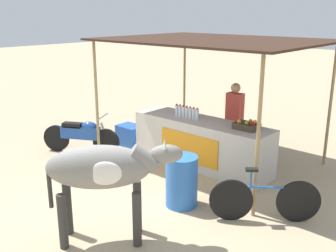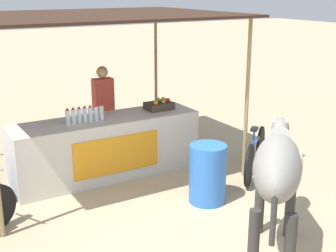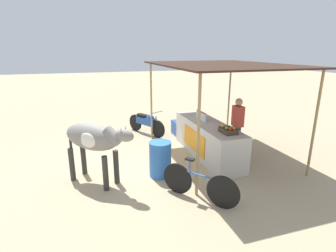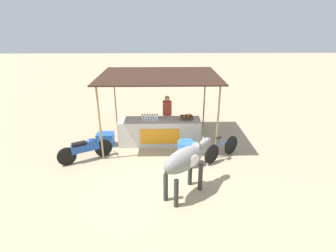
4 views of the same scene
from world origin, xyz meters
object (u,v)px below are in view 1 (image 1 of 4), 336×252
at_px(water_barrel, 182,181).
at_px(cow, 104,170).
at_px(stall_counter, 201,143).
at_px(vendor_behind_counter, 234,121).
at_px(cooler_box, 130,135).
at_px(motorcycle_parked, 81,135).
at_px(bicycle_leaning, 264,200).
at_px(fruit_crate, 247,126).

distance_m(water_barrel, cow, 1.59).
xyz_separation_m(stall_counter, cow, (0.71, -3.08, 0.55)).
xyz_separation_m(vendor_behind_counter, cooler_box, (-2.31, -0.85, -0.61)).
height_order(motorcycle_parked, bicycle_leaning, motorcycle_parked).
bearing_deg(fruit_crate, cooler_box, -177.19).
bearing_deg(water_barrel, bicycle_leaning, 19.20).
xyz_separation_m(water_barrel, bicycle_leaning, (1.25, 0.44, -0.07)).
bearing_deg(cow, fruit_crate, 84.60).
bearing_deg(bicycle_leaning, cooler_box, 165.23).
bearing_deg(cow, motorcycle_parked, 148.95).
height_order(fruit_crate, motorcycle_parked, fruit_crate).
bearing_deg(fruit_crate, cow, -95.40).
bearing_deg(motorcycle_parked, cow, -31.05).
relative_size(cooler_box, cow, 0.39).
relative_size(vendor_behind_counter, bicycle_leaning, 1.25).
bearing_deg(vendor_behind_counter, stall_counter, -111.17).
height_order(cooler_box, cow, cow).
bearing_deg(vendor_behind_counter, cooler_box, -159.78).
xyz_separation_m(cooler_box, motorcycle_parked, (-0.40, -1.10, 0.19)).
distance_m(stall_counter, water_barrel, 1.82).
bearing_deg(stall_counter, water_barrel, -62.70).
xyz_separation_m(stall_counter, cooler_box, (-2.02, -0.10, -0.24)).
relative_size(cooler_box, water_barrel, 0.71).
height_order(cow, motorcycle_parked, cow).
bearing_deg(fruit_crate, motorcycle_parked, -159.98).
height_order(stall_counter, cow, cow).
distance_m(cooler_box, bicycle_leaning, 4.24).
distance_m(stall_counter, bicycle_leaning, 2.40).
distance_m(cow, bicycle_leaning, 2.44).
bearing_deg(motorcycle_parked, fruit_crate, 20.02).
bearing_deg(vendor_behind_counter, water_barrel, -77.12).
xyz_separation_m(motorcycle_parked, bicycle_leaning, (4.50, 0.02, -0.08)).
distance_m(stall_counter, vendor_behind_counter, 0.89).
xyz_separation_m(fruit_crate, motorcycle_parked, (-3.43, -1.25, -0.60)).
xyz_separation_m(cooler_box, bicycle_leaning, (4.10, -1.08, 0.11)).
bearing_deg(fruit_crate, stall_counter, -177.10).
distance_m(cooler_box, cow, 4.12).
xyz_separation_m(fruit_crate, cow, (-0.30, -3.13, 0.00)).
height_order(fruit_crate, cow, cow).
distance_m(stall_counter, cooler_box, 2.03).
bearing_deg(fruit_crate, water_barrel, -95.99).
distance_m(fruit_crate, motorcycle_parked, 3.70).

